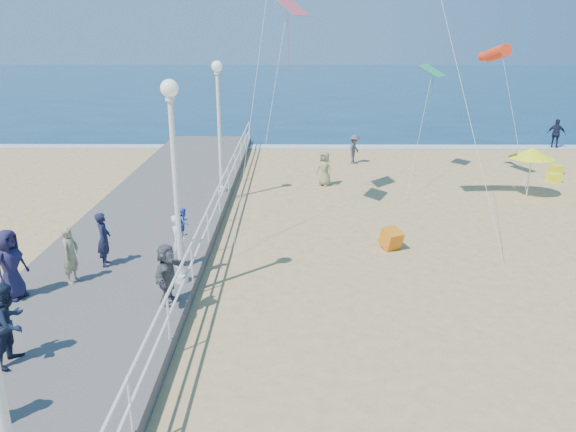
{
  "coord_description": "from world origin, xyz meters",
  "views": [
    {
      "loc": [
        -2.39,
        -13.78,
        6.8
      ],
      "look_at": [
        -2.5,
        2.0,
        1.6
      ],
      "focal_mm": 35.0,
      "sensor_mm": 36.0,
      "label": 1
    }
  ],
  "objects_px": {
    "spectator_4": "(10,264)",
    "spectator_6": "(71,255)",
    "lamp_post_mid": "(174,163)",
    "box_kite": "(391,241)",
    "spectator_5": "(167,274)",
    "beach_walker_c": "(325,169)",
    "beach_chair_left": "(556,169)",
    "toddler_held": "(184,222)",
    "beach_chair_right": "(554,178)",
    "spectator_7": "(9,323)",
    "beach_walker_b": "(556,134)",
    "spectator_0": "(104,239)",
    "lamp_post_far": "(219,113)",
    "woman_holding_toddler": "(179,241)",
    "beach_umbrella": "(532,153)",
    "beach_walker_a": "(354,149)"
  },
  "relations": [
    {
      "from": "spectator_0",
      "to": "beach_walker_a",
      "type": "xyz_separation_m",
      "value": [
        8.71,
        14.94,
        -0.41
      ]
    },
    {
      "from": "spectator_4",
      "to": "beach_walker_a",
      "type": "bearing_deg",
      "value": -12.14
    },
    {
      "from": "lamp_post_far",
      "to": "spectator_5",
      "type": "distance_m",
      "value": 10.52
    },
    {
      "from": "spectator_5",
      "to": "beach_walker_c",
      "type": "height_order",
      "value": "spectator_5"
    },
    {
      "from": "lamp_post_far",
      "to": "spectator_6",
      "type": "height_order",
      "value": "lamp_post_far"
    },
    {
      "from": "woman_holding_toddler",
      "to": "spectator_0",
      "type": "relative_size",
      "value": 0.96
    },
    {
      "from": "beach_walker_a",
      "to": "lamp_post_mid",
      "type": "bearing_deg",
      "value": -174.94
    },
    {
      "from": "spectator_6",
      "to": "beach_walker_c",
      "type": "bearing_deg",
      "value": -21.98
    },
    {
      "from": "lamp_post_far",
      "to": "beach_umbrella",
      "type": "bearing_deg",
      "value": 2.91
    },
    {
      "from": "lamp_post_mid",
      "to": "toddler_held",
      "type": "bearing_deg",
      "value": 94.25
    },
    {
      "from": "lamp_post_mid",
      "to": "box_kite",
      "type": "bearing_deg",
      "value": 28.69
    },
    {
      "from": "lamp_post_mid",
      "to": "spectator_5",
      "type": "xyz_separation_m",
      "value": [
        -0.08,
        -1.22,
        -2.49
      ]
    },
    {
      "from": "toddler_held",
      "to": "spectator_4",
      "type": "bearing_deg",
      "value": 135.26
    },
    {
      "from": "spectator_7",
      "to": "beach_chair_left",
      "type": "distance_m",
      "value": 26.03
    },
    {
      "from": "spectator_0",
      "to": "box_kite",
      "type": "bearing_deg",
      "value": -85.79
    },
    {
      "from": "beach_walker_c",
      "to": "box_kite",
      "type": "relative_size",
      "value": 2.64
    },
    {
      "from": "lamp_post_far",
      "to": "beach_chair_left",
      "type": "bearing_deg",
      "value": 16.78
    },
    {
      "from": "woman_holding_toddler",
      "to": "beach_umbrella",
      "type": "height_order",
      "value": "beach_umbrella"
    },
    {
      "from": "spectator_7",
      "to": "beach_walker_b",
      "type": "relative_size",
      "value": 0.98
    },
    {
      "from": "spectator_6",
      "to": "beach_chair_right",
      "type": "height_order",
      "value": "spectator_6"
    },
    {
      "from": "lamp_post_mid",
      "to": "woman_holding_toddler",
      "type": "distance_m",
      "value": 2.73
    },
    {
      "from": "spectator_7",
      "to": "spectator_5",
      "type": "bearing_deg",
      "value": -38.57
    },
    {
      "from": "lamp_post_far",
      "to": "spectator_0",
      "type": "distance_m",
      "value": 8.61
    },
    {
      "from": "toddler_held",
      "to": "box_kite",
      "type": "height_order",
      "value": "toddler_held"
    },
    {
      "from": "woman_holding_toddler",
      "to": "spectator_5",
      "type": "relative_size",
      "value": 0.99
    },
    {
      "from": "beach_walker_a",
      "to": "box_kite",
      "type": "distance_m",
      "value": 12.64
    },
    {
      "from": "lamp_post_mid",
      "to": "beach_chair_left",
      "type": "distance_m",
      "value": 21.71
    },
    {
      "from": "toddler_held",
      "to": "spectator_0",
      "type": "bearing_deg",
      "value": 108.71
    },
    {
      "from": "spectator_6",
      "to": "beach_umbrella",
      "type": "bearing_deg",
      "value": -48.07
    },
    {
      "from": "beach_chair_right",
      "to": "spectator_5",
      "type": "bearing_deg",
      "value": -139.21
    },
    {
      "from": "woman_holding_toddler",
      "to": "beach_walker_a",
      "type": "height_order",
      "value": "woman_holding_toddler"
    },
    {
      "from": "spectator_6",
      "to": "beach_walker_c",
      "type": "xyz_separation_m",
      "value": [
        7.37,
        11.46,
        -0.38
      ]
    },
    {
      "from": "spectator_4",
      "to": "spectator_6",
      "type": "xyz_separation_m",
      "value": [
        1.13,
        0.96,
        -0.13
      ]
    },
    {
      "from": "spectator_5",
      "to": "spectator_6",
      "type": "xyz_separation_m",
      "value": [
        -2.81,
        1.18,
        0.01
      ]
    },
    {
      "from": "box_kite",
      "to": "beach_chair_left",
      "type": "relative_size",
      "value": 1.09
    },
    {
      "from": "toddler_held",
      "to": "beach_chair_right",
      "type": "bearing_deg",
      "value": -38.8
    },
    {
      "from": "lamp_post_mid",
      "to": "spectator_4",
      "type": "bearing_deg",
      "value": -166.06
    },
    {
      "from": "beach_chair_right",
      "to": "spectator_4",
      "type": "bearing_deg",
      "value": -145.92
    },
    {
      "from": "beach_walker_c",
      "to": "beach_chair_right",
      "type": "height_order",
      "value": "beach_walker_c"
    },
    {
      "from": "lamp_post_mid",
      "to": "beach_umbrella",
      "type": "distance_m",
      "value": 16.42
    },
    {
      "from": "spectator_5",
      "to": "beach_walker_a",
      "type": "relative_size",
      "value": 0.98
    },
    {
      "from": "spectator_4",
      "to": "beach_umbrella",
      "type": "xyz_separation_m",
      "value": [
        17.18,
        10.67,
        0.6
      ]
    },
    {
      "from": "spectator_0",
      "to": "beach_chair_left",
      "type": "height_order",
      "value": "spectator_0"
    },
    {
      "from": "box_kite",
      "to": "beach_umbrella",
      "type": "relative_size",
      "value": 0.28
    },
    {
      "from": "lamp_post_mid",
      "to": "beach_chair_right",
      "type": "distance_m",
      "value": 19.94
    },
    {
      "from": "woman_holding_toddler",
      "to": "beach_umbrella",
      "type": "distance_m",
      "value": 15.94
    },
    {
      "from": "spectator_6",
      "to": "beach_walker_b",
      "type": "height_order",
      "value": "spectator_6"
    },
    {
      "from": "beach_walker_b",
      "to": "spectator_0",
      "type": "bearing_deg",
      "value": 70.81
    },
    {
      "from": "spectator_4",
      "to": "spectator_6",
      "type": "relative_size",
      "value": 1.17
    },
    {
      "from": "spectator_5",
      "to": "box_kite",
      "type": "relative_size",
      "value": 2.56
    }
  ]
}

